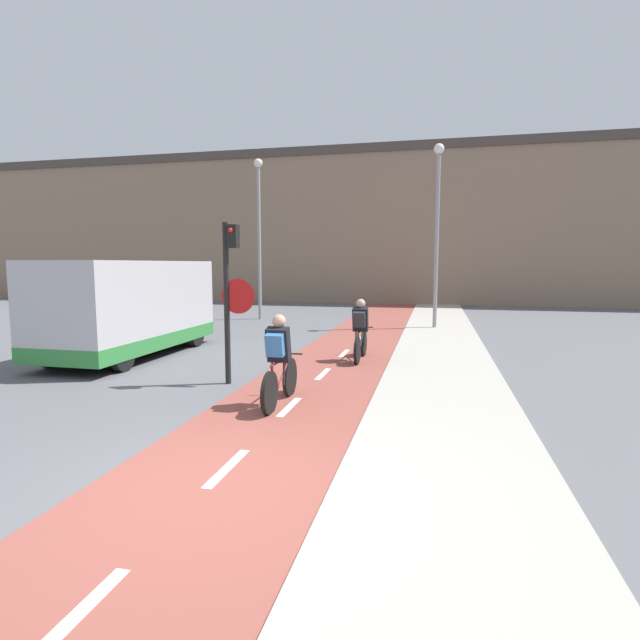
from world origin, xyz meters
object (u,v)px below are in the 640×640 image
Objects in this scene: traffic_light_pole at (230,285)px; cyclist_near at (279,363)px; street_lamp_sidewalk at (437,217)px; cyclist_far at (360,332)px; street_lamp_far at (259,222)px; van at (130,309)px.

traffic_light_pole reaches higher than cyclist_near.
traffic_light_pole is 0.48× the size of street_lamp_sidewalk.
cyclist_near is 1.02× the size of cyclist_far.
traffic_light_pole is at bearing -112.07° from street_lamp_sidewalk.
street_lamp_far reaches higher than traffic_light_pole.
van is at bearing 148.92° from traffic_light_pole.
traffic_light_pole is 1.76× the size of cyclist_far.
street_lamp_far is 7.38m from street_lamp_sidewalk.
street_lamp_far is (-3.38, 11.00, 2.13)m from traffic_light_pole.
traffic_light_pole is 11.71m from street_lamp_far.
street_lamp_far reaches higher than street_lamp_sidewalk.
cyclist_far is 0.34× the size of van.
cyclist_far is at bearing 79.81° from cyclist_near.
traffic_light_pole is 3.75m from cyclist_far.
cyclist_far is (2.10, 2.86, -1.22)m from traffic_light_pole.
cyclist_near is (1.36, -1.25, -1.22)m from traffic_light_pole.
van reaches higher than cyclist_near.
street_lamp_far reaches higher than cyclist_near.
street_lamp_sidewalk is (7.22, -1.53, -0.07)m from street_lamp_far.
traffic_light_pole is 4.37m from van.
traffic_light_pole is at bearing -31.08° from van.
street_lamp_far reaches higher than cyclist_far.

